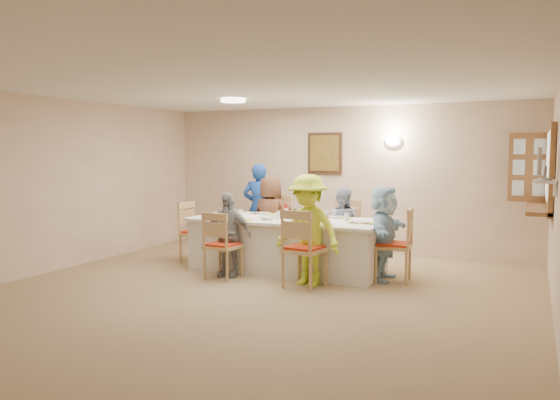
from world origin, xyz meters
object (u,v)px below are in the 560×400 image
at_px(diner_front_right, 308,230).
at_px(desk_fan, 543,168).
at_px(chair_front_left, 223,245).
at_px(caregiver, 259,208).
at_px(chair_front_right, 304,248).
at_px(chair_back_right, 344,232).
at_px(diner_back_right, 342,227).
at_px(chair_left_end, 197,232).
at_px(diner_front_left, 228,234).
at_px(chair_right_end, 393,244).
at_px(serving_hatch, 550,169).
at_px(condiment_ketchup, 286,210).
at_px(diner_back_left, 271,218).
at_px(diner_right_end, 384,233).
at_px(dining_table, 287,245).
at_px(chair_back_left, 274,226).

bearing_deg(diner_front_right, desk_fan, 13.22).
relative_size(chair_front_left, caregiver, 0.60).
bearing_deg(chair_front_right, chair_front_left, 7.25).
xyz_separation_m(chair_back_right, diner_back_right, (0.00, -0.12, 0.10)).
distance_m(chair_left_end, diner_front_left, 1.17).
height_order(chair_right_end, diner_front_left, diner_front_left).
bearing_deg(chair_front_right, diner_front_right, -82.75).
bearing_deg(diner_back_right, diner_front_right, 83.48).
bearing_deg(desk_fan, chair_left_end, 173.09).
xyz_separation_m(serving_hatch, condiment_ketchup, (-3.43, -0.75, -0.62)).
bearing_deg(diner_back_left, desk_fan, 166.37).
bearing_deg(serving_hatch, diner_back_right, -178.31).
relative_size(chair_right_end, diner_right_end, 0.78).
bearing_deg(diner_back_left, chair_front_right, 133.43).
bearing_deg(diner_front_right, chair_back_right, 101.26).
distance_m(desk_fan, chair_right_end, 2.12).
xyz_separation_m(diner_back_left, diner_front_right, (1.20, -1.36, 0.05)).
distance_m(serving_hatch, diner_back_left, 4.09).
distance_m(serving_hatch, chair_front_right, 3.36).
bearing_deg(diner_back_right, dining_table, 42.06).
bearing_deg(chair_left_end, chair_front_left, -128.40).
bearing_deg(diner_front_right, chair_left_end, 173.71).
xyz_separation_m(chair_right_end, diner_back_left, (-2.15, 0.68, 0.17)).
relative_size(chair_front_left, chair_left_end, 0.97).
bearing_deg(condiment_ketchup, chair_front_left, -125.06).
relative_size(chair_back_right, diner_front_left, 0.84).
height_order(chair_front_right, condiment_ketchup, chair_front_right).
xyz_separation_m(chair_back_right, chair_left_end, (-2.15, -0.80, -0.02)).
height_order(desk_fan, diner_front_left, desk_fan).
xyz_separation_m(chair_front_left, diner_back_left, (0.00, 1.48, 0.21)).
bearing_deg(desk_fan, diner_front_right, -178.03).
distance_m(chair_back_left, condiment_ketchup, 1.04).
bearing_deg(desk_fan, dining_table, 169.89).
xyz_separation_m(serving_hatch, diner_back_right, (-2.80, -0.08, -0.91)).
bearing_deg(serving_hatch, diner_right_end, -158.98).
xyz_separation_m(chair_front_left, diner_front_left, (0.00, 0.12, 0.13)).
relative_size(chair_back_left, condiment_ketchup, 4.35).
height_order(dining_table, caregiver, caregiver).
bearing_deg(desk_fan, diner_right_end, 162.60).
relative_size(chair_left_end, diner_front_left, 0.81).
height_order(desk_fan, chair_back_right, desk_fan).
xyz_separation_m(dining_table, chair_front_right, (0.60, -0.80, 0.12)).
height_order(desk_fan, chair_left_end, desk_fan).
height_order(chair_back_right, diner_right_end, diner_right_end).
height_order(desk_fan, caregiver, desk_fan).
height_order(chair_back_right, caregiver, caregiver).
bearing_deg(diner_right_end, chair_right_end, -91.05).
xyz_separation_m(desk_fan, condiment_ketchup, (-3.32, 0.60, -0.67)).
relative_size(desk_fan, chair_front_right, 0.30).
relative_size(diner_front_right, diner_right_end, 1.12).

